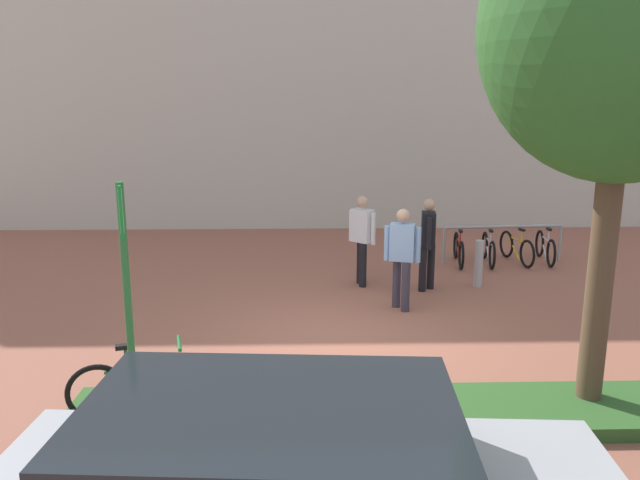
{
  "coord_description": "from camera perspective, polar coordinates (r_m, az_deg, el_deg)",
  "views": [
    {
      "loc": [
        -0.43,
        -8.5,
        3.4
      ],
      "look_at": [
        -0.15,
        1.69,
        1.12
      ],
      "focal_mm": 34.3,
      "sensor_mm": 36.0,
      "label": 1
    }
  ],
  "objects": [
    {
      "name": "person_suited_navy",
      "position": [
        11.36,
        10.04,
        0.15
      ],
      "size": [
        0.32,
        0.6,
        1.72
      ],
      "color": "black",
      "rests_on": "ground"
    },
    {
      "name": "planter_strip",
      "position": [
        7.02,
        6.36,
        -15.72
      ],
      "size": [
        7.0,
        1.1,
        0.16
      ],
      "primitive_type": "cube",
      "color": "#336028",
      "rests_on": "ground"
    },
    {
      "name": "building_facade",
      "position": [
        17.29,
        -0.13,
        17.95
      ],
      "size": [
        28.0,
        1.2,
        10.0
      ],
      "primitive_type": "cube",
      "color": "beige",
      "rests_on": "ground"
    },
    {
      "name": "bollard_steel",
      "position": [
        11.89,
        14.59,
        -2.15
      ],
      "size": [
        0.16,
        0.16,
        0.9
      ],
      "primitive_type": "cylinder",
      "color": "#ADADB2",
      "rests_on": "ground"
    },
    {
      "name": "bike_at_sign",
      "position": [
        7.21,
        -15.95,
        -12.94
      ],
      "size": [
        1.65,
        0.53,
        0.86
      ],
      "color": "black",
      "rests_on": "ground"
    },
    {
      "name": "parking_sign_post",
      "position": [
        6.6,
        -17.69,
        -2.8
      ],
      "size": [
        0.13,
        0.35,
        2.64
      ],
      "color": "#2D7238",
      "rests_on": "ground"
    },
    {
      "name": "ground_plane",
      "position": [
        9.16,
        1.26,
        -9.16
      ],
      "size": [
        60.0,
        60.0,
        0.0
      ],
      "primitive_type": "plane",
      "color": "#9E5B47"
    },
    {
      "name": "person_casual_tan",
      "position": [
        11.52,
        3.94,
        0.49
      ],
      "size": [
        0.47,
        0.45,
        1.72
      ],
      "color": "black",
      "rests_on": "ground"
    },
    {
      "name": "person_shirt_white",
      "position": [
        10.22,
        7.66,
        -1.17
      ],
      "size": [
        0.59,
        0.37,
        1.72
      ],
      "color": "#383342",
      "rests_on": "ground"
    },
    {
      "name": "tree_sidewalk",
      "position": [
        7.11,
        26.69,
        17.49
      ],
      "size": [
        2.91,
        2.91,
        5.79
      ],
      "color": "brown",
      "rests_on": "ground"
    },
    {
      "name": "bike_rack_cluster",
      "position": [
        13.83,
        16.65,
        -0.66
      ],
      "size": [
        2.65,
        1.68,
        0.83
      ],
      "color": "#99999E",
      "rests_on": "ground"
    }
  ]
}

